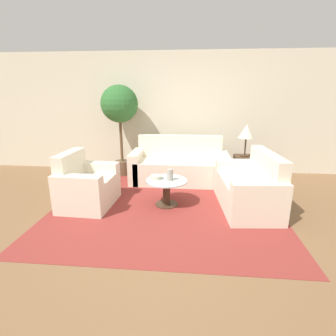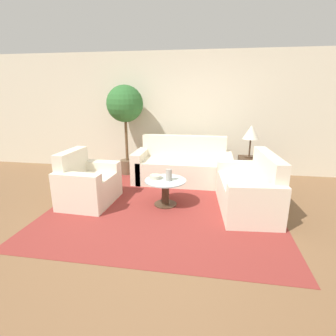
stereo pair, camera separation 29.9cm
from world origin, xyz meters
name	(u,v)px [view 1 (the left image)]	position (x,y,z in m)	size (l,w,h in m)	color
ground_plane	(155,226)	(0.00, 0.00, 0.00)	(14.00, 14.00, 0.00)	brown
wall_back	(171,113)	(0.00, 2.71, 1.30)	(10.00, 0.06, 2.60)	beige
rug	(167,204)	(0.09, 0.70, 0.00)	(3.51, 3.28, 0.01)	maroon
sofa_main	(179,167)	(0.23, 1.92, 0.30)	(1.92, 0.81, 0.90)	beige
armchair	(85,187)	(-1.21, 0.59, 0.30)	(0.79, 0.98, 0.87)	beige
loveseat	(251,189)	(1.42, 0.75, 0.30)	(0.89, 1.46, 0.88)	beige
coffee_table	(167,189)	(0.09, 0.70, 0.27)	(0.66, 0.66, 0.42)	#422D1E
side_table	(243,169)	(1.51, 1.91, 0.28)	(0.37, 0.37, 0.56)	#422D1E
table_lamp	(247,132)	(1.51, 1.91, 1.02)	(0.30, 0.30, 0.61)	#422D1E
potted_plant	(120,108)	(-1.04, 2.23, 1.44)	(0.77, 0.77, 1.91)	brown
vase	(170,175)	(0.15, 0.69, 0.52)	(0.10, 0.10, 0.18)	#9E998E
bowl	(156,177)	(-0.08, 0.75, 0.45)	(0.19, 0.19, 0.06)	beige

